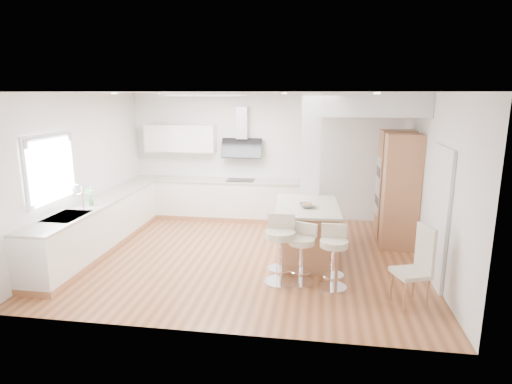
% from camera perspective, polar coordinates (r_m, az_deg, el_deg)
% --- Properties ---
extents(ground, '(6.00, 6.00, 0.00)m').
position_cam_1_polar(ground, '(7.59, -1.30, -8.50)').
color(ground, '#A3633C').
rests_on(ground, ground).
extents(ceiling, '(6.00, 5.00, 0.02)m').
position_cam_1_polar(ceiling, '(7.59, -1.30, -8.50)').
color(ceiling, silver).
rests_on(ceiling, ground).
extents(wall_back, '(6.00, 0.04, 2.80)m').
position_cam_1_polar(wall_back, '(9.63, 1.20, 4.75)').
color(wall_back, white).
rests_on(wall_back, ground).
extents(wall_left, '(0.04, 5.00, 2.80)m').
position_cam_1_polar(wall_left, '(8.25, -22.36, 2.38)').
color(wall_left, white).
rests_on(wall_left, ground).
extents(wall_right, '(0.04, 5.00, 2.80)m').
position_cam_1_polar(wall_right, '(7.31, 22.49, 1.11)').
color(wall_right, white).
rests_on(wall_right, ground).
extents(skylight, '(4.10, 2.10, 0.06)m').
position_cam_1_polar(skylight, '(7.82, -6.50, 12.84)').
color(skylight, silver).
rests_on(skylight, ground).
extents(window_left, '(0.06, 1.28, 1.07)m').
position_cam_1_polar(window_left, '(7.44, -25.76, 3.29)').
color(window_left, white).
rests_on(window_left, ground).
extents(doorway_right, '(0.05, 1.00, 2.10)m').
position_cam_1_polar(doorway_right, '(6.83, 23.15, -3.20)').
color(doorway_right, '#4B453B').
rests_on(doorway_right, ground).
extents(counter_left, '(0.63, 4.50, 1.35)m').
position_cam_1_polar(counter_left, '(8.51, -19.29, -3.60)').
color(counter_left, '#B5784D').
rests_on(counter_left, ground).
extents(counter_back, '(3.62, 0.63, 2.50)m').
position_cam_1_polar(counter_back, '(9.65, -4.42, 0.48)').
color(counter_back, '#B5784D').
rests_on(counter_back, ground).
extents(pillar, '(0.35, 0.35, 2.80)m').
position_cam_1_polar(pillar, '(8.03, 7.23, 2.98)').
color(pillar, silver).
rests_on(pillar, ground).
extents(soffit, '(1.78, 2.20, 0.40)m').
position_cam_1_polar(soffit, '(8.41, 14.87, 11.34)').
color(soffit, silver).
rests_on(soffit, ground).
extents(oven_column, '(0.63, 1.21, 2.10)m').
position_cam_1_polar(oven_column, '(8.49, 18.25, 0.57)').
color(oven_column, '#B5784D').
rests_on(oven_column, ground).
extents(peninsula, '(1.13, 1.63, 1.03)m').
position_cam_1_polar(peninsula, '(7.38, 6.75, -5.25)').
color(peninsula, '#B5784D').
rests_on(peninsula, ground).
extents(bar_stool_a, '(0.47, 0.47, 1.03)m').
position_cam_1_polar(bar_stool_a, '(6.39, 3.24, -7.16)').
color(bar_stool_a, white).
rests_on(bar_stool_a, ground).
extents(bar_stool_b, '(0.53, 0.53, 0.91)m').
position_cam_1_polar(bar_stool_b, '(6.43, 6.14, -7.78)').
color(bar_stool_b, white).
rests_on(bar_stool_b, ground).
extents(bar_stool_c, '(0.43, 0.43, 0.94)m').
position_cam_1_polar(bar_stool_c, '(6.33, 10.30, -8.10)').
color(bar_stool_c, white).
rests_on(bar_stool_c, ground).
extents(dining_chair, '(0.55, 0.55, 1.09)m').
position_cam_1_polar(dining_chair, '(6.16, 20.79, -8.80)').
color(dining_chair, beige).
rests_on(dining_chair, ground).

